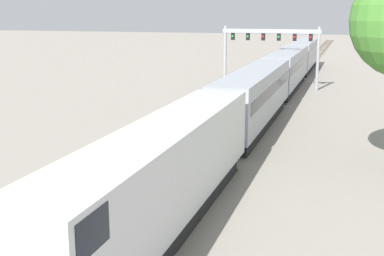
# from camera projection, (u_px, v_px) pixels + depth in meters

# --- Properties ---
(track_main) EXTENTS (2.60, 200.00, 0.16)m
(track_main) POSITION_uv_depth(u_px,v_px,m) (297.00, 78.00, 75.19)
(track_main) COLOR slate
(track_main) RESTS_ON ground
(track_near) EXTENTS (2.60, 160.00, 0.16)m
(track_near) POSITION_uv_depth(u_px,v_px,m) (227.00, 98.00, 58.13)
(track_near) COLOR slate
(track_near) RESTS_ON ground
(passenger_train) EXTENTS (3.04, 88.26, 4.80)m
(passenger_train) POSITION_uv_depth(u_px,v_px,m) (275.00, 80.00, 53.93)
(passenger_train) COLOR silver
(passenger_train) RESTS_ON ground
(signal_gantry) EXTENTS (12.10, 0.49, 7.67)m
(signal_gantry) POSITION_uv_depth(u_px,v_px,m) (271.00, 43.00, 64.38)
(signal_gantry) COLOR #999BA0
(signal_gantry) RESTS_ON ground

